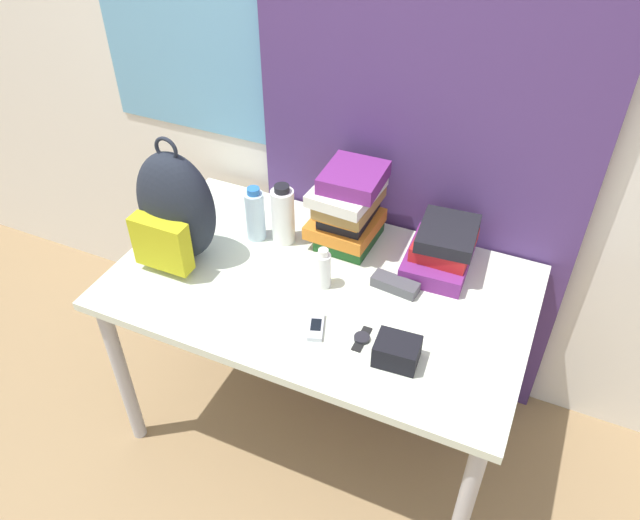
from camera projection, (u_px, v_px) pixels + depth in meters
ground_plane at (274, 506)px, 2.18m from camera, size 12.00×12.00×0.00m
wall_back at (380, 70)px, 2.00m from camera, size 6.00×0.06×2.50m
curtain_blue at (426, 86)px, 1.91m from camera, size 1.13×0.04×2.50m
desk at (320, 302)px, 2.05m from camera, size 1.33×0.79×0.72m
backpack at (175, 210)px, 1.99m from camera, size 0.27×0.22×0.44m
book_stack_left at (349, 207)px, 2.08m from camera, size 0.23×0.26×0.29m
book_stack_center at (442, 249)px, 2.03m from camera, size 0.22×0.28×0.16m
water_bottle at (255, 215)px, 2.13m from camera, size 0.07×0.07×0.20m
sports_bottle at (283, 215)px, 2.11m from camera, size 0.08×0.08×0.22m
sunscreen_bottle at (323, 269)px, 1.95m from camera, size 0.05×0.05×0.14m
cell_phone at (316, 327)px, 1.84m from camera, size 0.08×0.12×0.02m
sunglasses_case at (395, 285)px, 1.97m from camera, size 0.16×0.07×0.04m
camera_pouch at (397, 351)px, 1.73m from camera, size 0.13×0.11×0.07m
wristwatch at (362, 338)px, 1.81m from camera, size 0.05×0.10×0.01m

